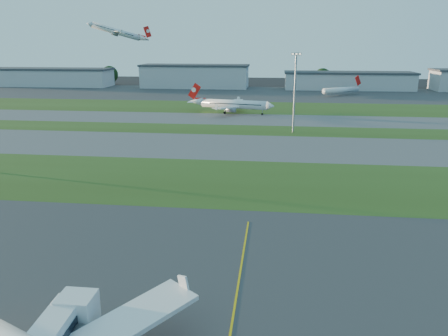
# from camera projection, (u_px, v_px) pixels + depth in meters

# --- Properties ---
(ground) EXTENTS (700.00, 700.00, 0.00)m
(ground) POSITION_uv_depth(u_px,v_px,m) (181.00, 335.00, 44.50)
(ground) COLOR black
(ground) RESTS_ON ground
(apron_near) EXTENTS (300.00, 70.00, 0.01)m
(apron_near) POSITION_uv_depth(u_px,v_px,m) (181.00, 335.00, 44.50)
(apron_near) COLOR #333335
(apron_near) RESTS_ON ground
(grass_strip_a) EXTENTS (300.00, 34.00, 0.01)m
(grass_strip_a) POSITION_uv_depth(u_px,v_px,m) (232.00, 181.00, 94.15)
(grass_strip_a) COLOR #2F4316
(grass_strip_a) RESTS_ON ground
(taxiway_a) EXTENTS (300.00, 32.00, 0.01)m
(taxiway_a) POSITION_uv_depth(u_px,v_px,m) (243.00, 147.00, 125.66)
(taxiway_a) COLOR #515154
(taxiway_a) RESTS_ON ground
(grass_strip_b) EXTENTS (300.00, 18.00, 0.01)m
(grass_strip_b) POSITION_uv_depth(u_px,v_px,m) (249.00, 130.00, 149.53)
(grass_strip_b) COLOR #2F4316
(grass_strip_b) RESTS_ON ground
(taxiway_b) EXTENTS (300.00, 26.00, 0.01)m
(taxiway_b) POSITION_uv_depth(u_px,v_px,m) (252.00, 119.00, 170.54)
(taxiway_b) COLOR #515154
(taxiway_b) RESTS_ON ground
(grass_strip_c) EXTENTS (300.00, 40.00, 0.01)m
(grass_strip_c) POSITION_uv_depth(u_px,v_px,m) (256.00, 108.00, 202.05)
(grass_strip_c) COLOR #2F4316
(grass_strip_c) RESTS_ON ground
(apron_far) EXTENTS (400.00, 80.00, 0.01)m
(apron_far) POSITION_uv_depth(u_px,v_px,m) (261.00, 93.00, 259.34)
(apron_far) COLOR #333335
(apron_far) RESTS_ON ground
(airliner_taxiing) EXTENTS (34.85, 29.24, 11.02)m
(airliner_taxiing) POSITION_uv_depth(u_px,v_px,m) (233.00, 104.00, 183.90)
(airliner_taxiing) COLOR silver
(airliner_taxiing) RESTS_ON ground
(airliner_departing) EXTENTS (30.91, 26.18, 10.12)m
(airliner_departing) POSITION_uv_depth(u_px,v_px,m) (117.00, 32.00, 241.42)
(airliner_departing) COLOR silver
(mini_jet_near) EXTENTS (23.71, 18.84, 9.48)m
(mini_jet_near) POSITION_uv_depth(u_px,v_px,m) (341.00, 90.00, 246.74)
(mini_jet_near) COLOR silver
(mini_jet_near) RESTS_ON ground
(light_mast_centre) EXTENTS (3.20, 0.70, 25.80)m
(light_mast_centre) POSITION_uv_depth(u_px,v_px,m) (295.00, 88.00, 141.87)
(light_mast_centre) COLOR gray
(light_mast_centre) RESTS_ON ground
(hangar_far_west) EXTENTS (91.80, 23.00, 12.20)m
(hangar_far_west) POSITION_uv_depth(u_px,v_px,m) (46.00, 77.00, 303.11)
(hangar_far_west) COLOR #A7AAAF
(hangar_far_west) RESTS_ON ground
(hangar_west) EXTENTS (71.40, 23.00, 15.20)m
(hangar_west) POSITION_uv_depth(u_px,v_px,m) (195.00, 76.00, 290.93)
(hangar_west) COLOR #A7AAAF
(hangar_west) RESTS_ON ground
(hangar_east) EXTENTS (81.60, 23.00, 11.20)m
(hangar_east) POSITION_uv_depth(u_px,v_px,m) (348.00, 81.00, 280.27)
(hangar_east) COLOR #A7AAAF
(hangar_east) RESTS_ON ground
(tree_far_west) EXTENTS (11.00, 11.00, 12.00)m
(tree_far_west) POSITION_uv_depth(u_px,v_px,m) (4.00, 75.00, 319.91)
(tree_far_west) COLOR black
(tree_far_west) RESTS_ON ground
(tree_west) EXTENTS (12.10, 12.10, 13.20)m
(tree_west) POSITION_uv_depth(u_px,v_px,m) (110.00, 75.00, 312.68)
(tree_west) COLOR black
(tree_west) RESTS_ON ground
(tree_mid_west) EXTENTS (9.90, 9.90, 10.80)m
(tree_mid_west) POSITION_uv_depth(u_px,v_px,m) (234.00, 78.00, 299.13)
(tree_mid_west) COLOR black
(tree_mid_west) RESTS_ON ground
(tree_mid_east) EXTENTS (11.55, 11.55, 12.60)m
(tree_mid_east) POSITION_uv_depth(u_px,v_px,m) (322.00, 77.00, 295.00)
(tree_mid_east) COLOR black
(tree_mid_east) RESTS_ON ground
(tree_east) EXTENTS (10.45, 10.45, 11.40)m
(tree_east) POSITION_uv_depth(u_px,v_px,m) (440.00, 79.00, 284.86)
(tree_east) COLOR black
(tree_east) RESTS_ON ground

